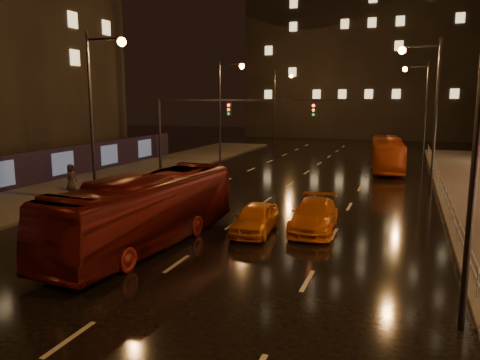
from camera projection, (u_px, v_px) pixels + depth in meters
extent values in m
plane|color=black|center=(283.00, 189.00, 32.51)|extent=(140.00, 140.00, 0.00)
cube|color=#38332D|center=(76.00, 188.00, 32.35)|extent=(7.00, 70.00, 0.15)
cube|color=black|center=(389.00, 26.00, 76.38)|extent=(44.00, 16.00, 36.00)
cylinder|color=black|center=(160.00, 140.00, 35.18)|extent=(0.22, 0.22, 6.20)
cube|color=black|center=(256.00, 100.00, 32.14)|extent=(15.20, 0.14, 0.14)
cube|color=black|center=(229.00, 109.00, 32.92)|extent=(0.32, 0.18, 0.95)
cube|color=black|center=(314.00, 110.00, 30.92)|extent=(0.32, 0.18, 0.95)
sphere|color=#FF1E19|center=(228.00, 105.00, 32.76)|extent=(0.18, 0.18, 0.18)
cylinder|color=black|center=(476.00, 145.00, 11.77)|extent=(0.18, 0.18, 10.00)
cylinder|color=#99999E|center=(428.00, 150.00, 51.28)|extent=(0.04, 0.04, 1.00)
cube|color=#99999E|center=(446.00, 188.00, 27.08)|extent=(0.05, 56.00, 0.05)
cube|color=#99999E|center=(445.00, 194.00, 27.15)|extent=(0.05, 56.00, 0.05)
imported|color=#540F0C|center=(146.00, 211.00, 19.61)|extent=(3.40, 11.17, 3.07)
imported|color=#9B360F|center=(387.00, 154.00, 40.95)|extent=(3.30, 10.53, 2.88)
imported|color=orange|center=(255.00, 218.00, 21.67)|extent=(1.86, 4.17, 1.39)
imported|color=orange|center=(314.00, 215.00, 22.12)|extent=(2.34, 5.06, 1.43)
imported|color=black|center=(71.00, 177.00, 31.09)|extent=(0.61, 0.90, 1.77)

